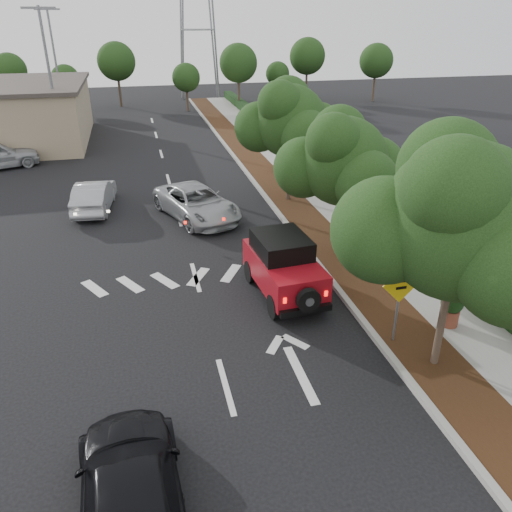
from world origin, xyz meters
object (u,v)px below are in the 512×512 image
object	(u,v)px
black_suv_oncoming	(132,494)
speed_hump_sign	(400,294)
red_jeep	(282,265)
silver_suv_ahead	(197,203)

from	to	relation	value
black_suv_oncoming	speed_hump_sign	world-z (taller)	speed_hump_sign
black_suv_oncoming	red_jeep	bearing A→B (deg)	-126.65
silver_suv_ahead	red_jeep	bearing A→B (deg)	-95.90
red_jeep	black_suv_oncoming	xyz separation A→B (m)	(-5.04, -7.55, -0.34)
silver_suv_ahead	speed_hump_sign	distance (m)	11.93
silver_suv_ahead	speed_hump_sign	size ratio (longest dim) A/B	2.17
red_jeep	speed_hump_sign	world-z (taller)	speed_hump_sign
red_jeep	silver_suv_ahead	world-z (taller)	red_jeep
red_jeep	silver_suv_ahead	distance (m)	7.77
red_jeep	black_suv_oncoming	bearing A→B (deg)	-128.18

